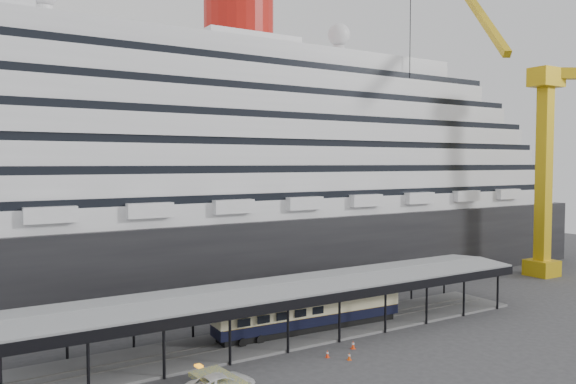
{
  "coord_description": "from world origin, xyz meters",
  "views": [
    {
      "loc": [
        -29.06,
        -41.35,
        17.14
      ],
      "look_at": [
        1.51,
        8.0,
        14.1
      ],
      "focal_mm": 35.0,
      "sensor_mm": 36.0,
      "label": 1
    }
  ],
  "objects": [
    {
      "name": "port_truck",
      "position": [
        -11.83,
        -4.07,
        0.75
      ],
      "size": [
        5.61,
        3.01,
        1.5
      ],
      "primitive_type": "imported",
      "rotation": [
        0.0,
        0.0,
        1.67
      ],
      "color": "silver",
      "rests_on": "ground"
    },
    {
      "name": "ground",
      "position": [
        0.0,
        0.0,
        0.0
      ],
      "size": [
        200.0,
        200.0,
        0.0
      ],
      "primitive_type": "plane",
      "color": "#343437",
      "rests_on": "ground"
    },
    {
      "name": "cruise_ship",
      "position": [
        0.05,
        32.0,
        18.35
      ],
      "size": [
        130.0,
        30.0,
        43.9
      ],
      "color": "black",
      "rests_on": "ground"
    },
    {
      "name": "traffic_cone_left",
      "position": [
        -0.56,
        -1.93,
        0.33
      ],
      "size": [
        0.42,
        0.42,
        0.66
      ],
      "rotation": [
        0.0,
        0.0,
        0.28
      ],
      "color": "#FC360E",
      "rests_on": "ground"
    },
    {
      "name": "platform_canopy",
      "position": [
        0.0,
        5.0,
        2.36
      ],
      "size": [
        56.0,
        9.18,
        5.3
      ],
      "color": "slate",
      "rests_on": "ground"
    },
    {
      "name": "crane_yellow",
      "position": [
        47.06,
        10.54,
        19.96
      ],
      "size": [
        23.83,
        18.78,
        47.6
      ],
      "color": "gold",
      "rests_on": "ground"
    },
    {
      "name": "pullman_carriage",
      "position": [
        2.32,
        5.0,
        2.47
      ],
      "size": [
        20.66,
        3.59,
        20.19
      ],
      "rotation": [
        0.0,
        0.0,
        -0.05
      ],
      "color": "black",
      "rests_on": "ground"
    },
    {
      "name": "traffic_cone_mid",
      "position": [
        0.67,
        -3.46,
        0.34
      ],
      "size": [
        0.4,
        0.4,
        0.68
      ],
      "rotation": [
        0.0,
        0.0,
        -0.17
      ],
      "color": "#E34A0C",
      "rests_on": "ground"
    },
    {
      "name": "traffic_cone_right",
      "position": [
        2.82,
        -1.28,
        0.38
      ],
      "size": [
        0.48,
        0.48,
        0.77
      ],
      "rotation": [
        0.0,
        0.0,
        -0.23
      ],
      "color": "#EF3A0D",
      "rests_on": "ground"
    }
  ]
}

